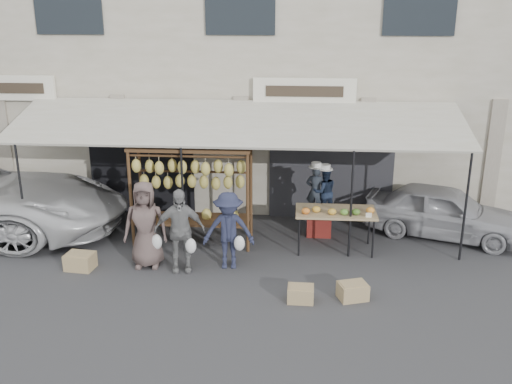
# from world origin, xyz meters

# --- Properties ---
(ground_plane) EXTENTS (90.00, 90.00, 0.00)m
(ground_plane) POSITION_xyz_m (0.00, 0.00, 0.00)
(ground_plane) COLOR #2D2D30
(shophouse) EXTENTS (24.00, 6.15, 7.30)m
(shophouse) POSITION_xyz_m (-0.00, 6.50, 3.65)
(shophouse) COLOR #BDB4A6
(shophouse) RESTS_ON ground_plane
(awning) EXTENTS (10.00, 2.35, 2.92)m
(awning) POSITION_xyz_m (0.01, 2.28, 2.57)
(awning) COLOR beige
(awning) RESTS_ON ground_plane
(banana_rack) EXTENTS (2.60, 0.90, 2.24)m
(banana_rack) POSITION_xyz_m (-0.89, 1.58, 1.57)
(banana_rack) COLOR #502F1B
(banana_rack) RESTS_ON ground_plane
(produce_table) EXTENTS (1.70, 0.90, 1.04)m
(produce_table) POSITION_xyz_m (2.22, 1.43, 0.87)
(produce_table) COLOR tan
(produce_table) RESTS_ON ground_plane
(vendor_left) EXTENTS (0.48, 0.37, 1.19)m
(vendor_left) POSITION_xyz_m (1.80, 2.24, 1.08)
(vendor_left) COLOR #252B34
(vendor_left) RESTS_ON stool_left
(vendor_right) EXTENTS (0.64, 0.55, 1.13)m
(vendor_right) POSITION_xyz_m (2.00, 2.25, 1.06)
(vendor_right) COLOR #172034
(vendor_right) RESTS_ON stool_right
(customer_left) EXTENTS (0.92, 0.64, 1.79)m
(customer_left) POSITION_xyz_m (-1.62, 0.39, 0.89)
(customer_left) COLOR brown
(customer_left) RESTS_ON ground_plane
(customer_mid) EXTENTS (1.05, 0.57, 1.70)m
(customer_mid) POSITION_xyz_m (-0.90, 0.24, 0.85)
(customer_mid) COLOR gray
(customer_mid) RESTS_ON ground_plane
(customer_right) EXTENTS (1.07, 0.66, 1.59)m
(customer_right) POSITION_xyz_m (0.04, 0.44, 0.80)
(customer_right) COLOR #22263E
(customer_right) RESTS_ON ground_plane
(stool_left) EXTENTS (0.39, 0.39, 0.48)m
(stool_left) POSITION_xyz_m (1.80, 2.24, 0.24)
(stool_left) COLOR maroon
(stool_left) RESTS_ON ground_plane
(stool_right) EXTENTS (0.45, 0.45, 0.49)m
(stool_right) POSITION_xyz_m (2.00, 2.25, 0.25)
(stool_right) COLOR maroon
(stool_right) RESTS_ON ground_plane
(crate_near_a) EXTENTS (0.47, 0.36, 0.28)m
(crate_near_a) POSITION_xyz_m (1.49, -0.85, 0.14)
(crate_near_a) COLOR tan
(crate_near_a) RESTS_ON ground_plane
(crate_near_b) EXTENTS (0.59, 0.52, 0.30)m
(crate_near_b) POSITION_xyz_m (2.43, -0.69, 0.15)
(crate_near_b) COLOR tan
(crate_near_b) RESTS_ON ground_plane
(crate_far) EXTENTS (0.59, 0.48, 0.33)m
(crate_far) POSITION_xyz_m (-2.93, 0.13, 0.16)
(crate_far) COLOR tan
(crate_far) RESTS_ON ground_plane
(sedan) EXTENTS (3.77, 2.51, 1.19)m
(sedan) POSITION_xyz_m (4.72, 2.45, 0.60)
(sedan) COLOR #A4A4A9
(sedan) RESTS_ON ground_plane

